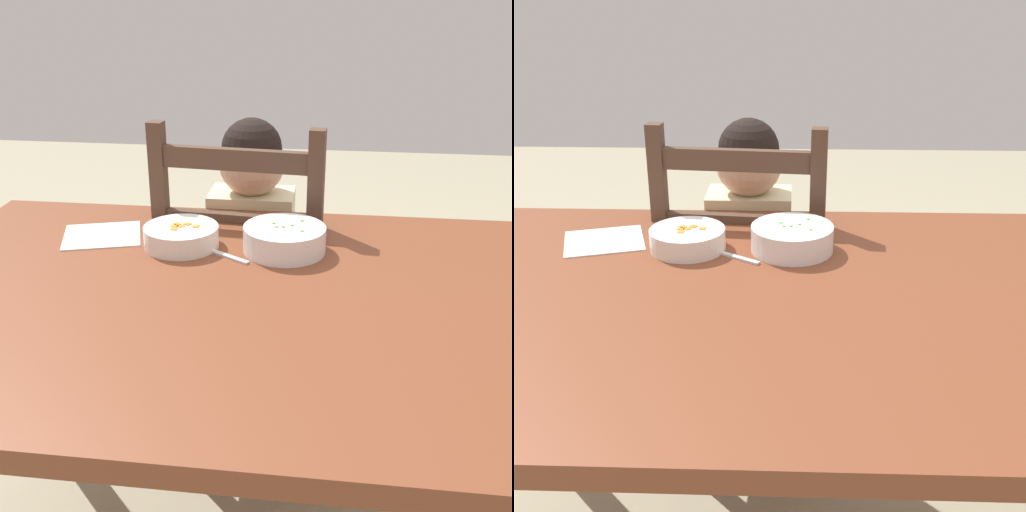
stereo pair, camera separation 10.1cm
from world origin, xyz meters
The scene contains 7 objects.
dining_table centered at (0.00, 0.00, 0.64)m, with size 1.54×0.92×0.73m.
dining_chair centered at (-0.15, 0.51, 0.45)m, with size 0.46×0.46×0.96m.
child_figure centered at (-0.14, 0.50, 0.62)m, with size 0.32×0.31×0.95m.
bowl_of_peas centered at (-0.03, 0.21, 0.76)m, with size 0.18×0.18×0.06m.
bowl_of_carrots centered at (-0.25, 0.21, 0.75)m, with size 0.16×0.16×0.05m.
spoon centered at (-0.18, 0.18, 0.73)m, with size 0.13×0.09×0.01m.
paper_napkin centered at (-0.45, 0.24, 0.73)m, with size 0.17×0.15×0.00m, color white.
Camera 2 is at (-0.03, -1.04, 1.27)m, focal length 44.36 mm.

